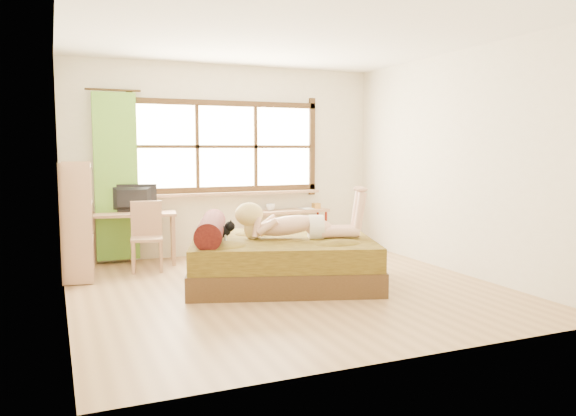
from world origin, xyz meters
name	(u,v)px	position (x,y,z in m)	size (l,w,h in m)	color
floor	(287,288)	(0.00, 0.00, 0.00)	(4.50, 4.50, 0.00)	#9E754C
ceiling	(287,35)	(0.00, 0.00, 2.70)	(4.50, 4.50, 0.00)	white
wall_back	(227,161)	(0.00, 2.25, 1.35)	(4.50, 4.50, 0.00)	silver
wall_front	(411,173)	(0.00, -2.25, 1.35)	(4.50, 4.50, 0.00)	silver
wall_left	(61,168)	(-2.25, 0.00, 1.35)	(4.50, 4.50, 0.00)	silver
wall_right	(456,163)	(2.25, 0.00, 1.35)	(4.50, 4.50, 0.00)	silver
window	(227,149)	(0.00, 2.22, 1.51)	(2.80, 0.16, 1.46)	#FFEDBF
curtain	(116,177)	(-1.55, 2.13, 1.15)	(0.55, 0.10, 2.20)	#568925
bed	(278,258)	(0.01, 0.29, 0.28)	(2.45, 2.19, 0.78)	#34220F
woman	(296,211)	(0.21, 0.22, 0.82)	(1.43, 0.41, 0.61)	#DFAA90
kitten	(218,230)	(-0.66, 0.37, 0.63)	(0.31, 0.12, 0.25)	black
desk	(133,220)	(-1.37, 1.95, 0.60)	(1.17, 0.68, 0.69)	#AB7B5C
monitor	(132,198)	(-1.37, 2.00, 0.87)	(0.64, 0.08, 0.37)	black
chair	(147,232)	(-1.26, 1.58, 0.48)	(0.44, 0.44, 0.86)	#AB7B5C
pipe_shelf	(290,221)	(0.91, 2.07, 0.45)	(1.25, 0.39, 0.70)	#AB7B5C
cup	(270,207)	(0.60, 2.07, 0.67)	(0.13, 0.13, 0.10)	gray
book	(301,209)	(1.10, 2.07, 0.62)	(0.16, 0.22, 0.02)	gray
bookshelf	(77,221)	(-2.08, 1.30, 0.69)	(0.38, 0.62, 1.36)	#AB7B5C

